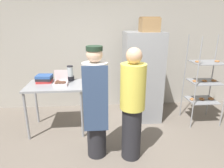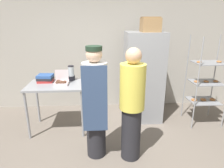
{
  "view_description": "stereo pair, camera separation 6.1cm",
  "coord_description": "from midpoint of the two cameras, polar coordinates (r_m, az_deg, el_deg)",
  "views": [
    {
      "loc": [
        -0.21,
        -2.28,
        2.06
      ],
      "look_at": [
        0.03,
        0.73,
        1.07
      ],
      "focal_mm": 32.0,
      "sensor_mm": 36.0,
      "label": 1
    },
    {
      "loc": [
        -0.15,
        -2.29,
        2.06
      ],
      "look_at": [
        0.03,
        0.73,
        1.07
      ],
      "focal_mm": 32.0,
      "sensor_mm": 36.0,
      "label": 2
    }
  ],
  "objects": [
    {
      "name": "prep_counter",
      "position": [
        3.83,
        -16.13,
        -1.74
      ],
      "size": [
        1.04,
        0.7,
        0.92
      ],
      "color": "gray",
      "rests_on": "ground_plane"
    },
    {
      "name": "refrigerator",
      "position": [
        4.17,
        8.2,
        1.95
      ],
      "size": [
        0.76,
        0.69,
        1.83
      ],
      "color": "gray",
      "rests_on": "ground_plane"
    },
    {
      "name": "blender_pitcher",
      "position": [
        3.95,
        -12.26,
        2.84
      ],
      "size": [
        0.14,
        0.14,
        0.29
      ],
      "color": "black",
      "rests_on": "prep_counter"
    },
    {
      "name": "binder_stack",
      "position": [
        3.98,
        -19.18,
        1.46
      ],
      "size": [
        0.29,
        0.26,
        0.14
      ],
      "color": "#B72D2D",
      "rests_on": "prep_counter"
    },
    {
      "name": "back_wall",
      "position": [
        4.73,
        -2.41,
        10.51
      ],
      "size": [
        6.4,
        0.12,
        2.88
      ],
      "primitive_type": "cube",
      "color": "#ADA89E",
      "rests_on": "ground_plane"
    },
    {
      "name": "donut_box",
      "position": [
        3.72,
        -14.95,
        0.39
      ],
      "size": [
        0.24,
        0.21,
        0.26
      ],
      "color": "silver",
      "rests_on": "prep_counter"
    },
    {
      "name": "person_baker",
      "position": [
        2.94,
        -5.26,
        -5.32
      ],
      "size": [
        0.36,
        0.38,
        1.71
      ],
      "color": "#232328",
      "rests_on": "ground_plane"
    },
    {
      "name": "cardboard_storage_box",
      "position": [
        3.94,
        10.17,
        16.37
      ],
      "size": [
        0.35,
        0.35,
        0.27
      ],
      "color": "#937047",
      "rests_on": "refrigerator"
    },
    {
      "name": "person_customer",
      "position": [
        2.91,
        5.24,
        -6.07
      ],
      "size": [
        0.36,
        0.36,
        1.7
      ],
      "color": "#232328",
      "rests_on": "ground_plane"
    },
    {
      "name": "baking_rack",
      "position": [
        4.38,
        24.52,
        0.47
      ],
      "size": [
        0.63,
        0.54,
        1.77
      ],
      "color": "#93969B",
      "rests_on": "ground_plane"
    }
  ]
}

